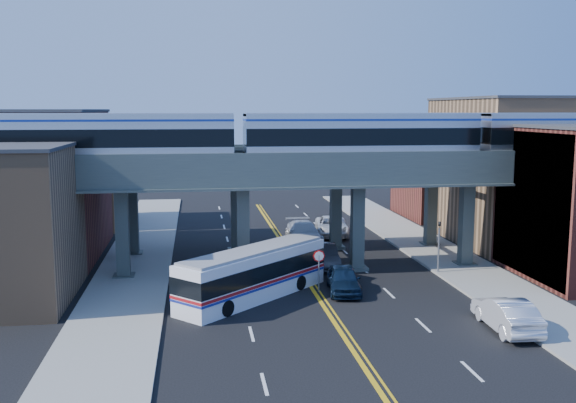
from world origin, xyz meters
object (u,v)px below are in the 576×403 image
Objects in this scene: transit_train at (361,136)px; car_lane_b at (324,256)px; transit_bus at (254,274)px; car_lane_a at (344,279)px; car_lane_d at (304,233)px; car_lane_c at (332,226)px; stop_sign at (319,264)px; car_parked_curb at (506,314)px; traffic_signal at (439,241)px.

car_lane_b is (-2.26, 1.08, -8.53)m from transit_train.
car_lane_a is (5.60, 0.48, -0.66)m from transit_bus.
car_lane_a is at bearing -91.02° from car_lane_d.
car_lane_a is 18.06m from car_lane_c.
stop_sign is 6.35m from car_lane_b.
car_lane_c is at bearing 78.33° from car_lane_b.
car_lane_a is at bearing -47.30° from car_parked_curb.
stop_sign is 0.64× the size of traffic_signal.
traffic_signal is 0.69× the size of car_lane_c.
transit_bus is at bearing -168.90° from stop_sign.
car_lane_d is at bearing -70.96° from car_parked_curb.
car_lane_a is at bearing -91.84° from car_lane_c.
car_lane_d reaches higher than car_parked_curb.
traffic_signal reaches higher than stop_sign.
car_lane_d is at bearing 84.06° from stop_sign.
car_parked_curb reaches higher than car_lane_a.
traffic_signal reaches higher than car_lane_a.
stop_sign is 0.44× the size of car_lane_c.
car_parked_curb is (6.65, -22.68, -0.04)m from car_lane_d.
car_lane_b is (5.67, 6.89, -0.65)m from transit_bus.
transit_train is 10.34m from car_lane_a.
transit_train is 8.26× the size of car_lane_c.
car_lane_d is at bearing 103.86° from transit_train.
transit_train is 9.95× the size of car_lane_b.
car_lane_d is (-2.33, 9.43, -8.46)m from transit_train.
stop_sign is 0.53× the size of car_lane_b.
car_lane_a is 6.41m from car_lane_b.
transit_bus is 1.96× the size of car_lane_b.
traffic_signal is 0.79× the size of car_parked_curb.
car_lane_b is 0.83× the size of car_lane_c.
car_lane_a is 14.76m from car_lane_d.
transit_train is 8.89m from car_lane_b.
transit_train reaches higher than car_lane_a.
car_parked_curb is (8.15, -8.25, -0.91)m from stop_sign.
transit_bus is at bearing -167.77° from car_lane_a.
stop_sign reaches higher than car_lane_d.
car_parked_curb is (12.25, -7.44, -0.61)m from transit_bus.
transit_train is 15.12m from car_lane_c.
traffic_signal is at bearing 18.63° from stop_sign.
stop_sign is 4.19m from transit_bus.
car_lane_a is 0.77× the size of car_lane_d.
car_lane_d is at bearing 93.56° from car_lane_b.
traffic_signal is 11.37m from car_parked_curb.
stop_sign reaches higher than car_parked_curb.
traffic_signal is at bearing -27.32° from transit_bus.
car_parked_curb is (4.32, -13.25, -8.50)m from transit_train.
traffic_signal reaches higher than car_lane_b.
transit_bus is at bearing -107.44° from car_lane_c.
transit_bus is (-13.00, -3.81, -0.84)m from traffic_signal.
traffic_signal reaches higher than car_lane_c.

